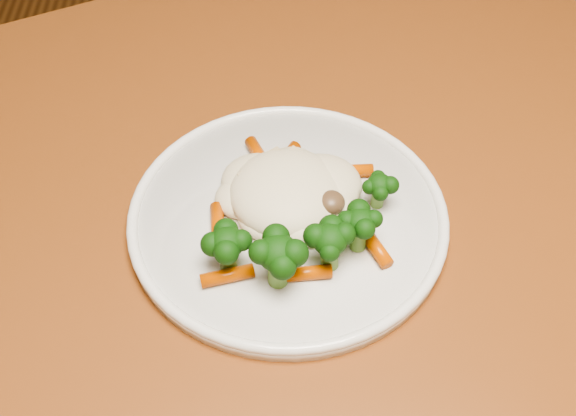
% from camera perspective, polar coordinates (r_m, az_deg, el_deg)
% --- Properties ---
extents(dining_table, '(1.38, 1.18, 0.75)m').
position_cam_1_polar(dining_table, '(0.77, 1.46, -2.84)').
color(dining_table, brown).
rests_on(dining_table, ground).
extents(plate, '(0.29, 0.29, 0.01)m').
position_cam_1_polar(plate, '(0.65, 0.00, -0.80)').
color(plate, white).
rests_on(plate, dining_table).
extents(meal, '(0.17, 0.19, 0.05)m').
position_cam_1_polar(meal, '(0.62, 0.48, 0.07)').
color(meal, beige).
rests_on(meal, plate).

